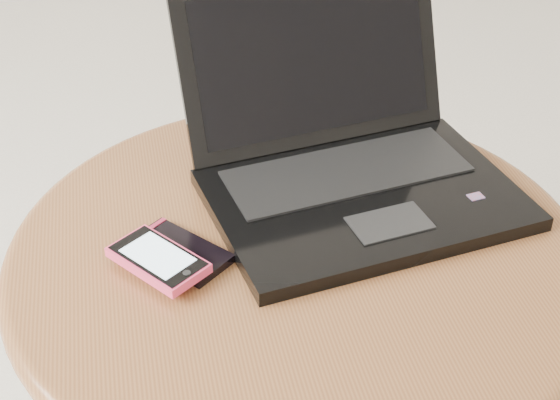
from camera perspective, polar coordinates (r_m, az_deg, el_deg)
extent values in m
cylinder|color=#582413|center=(1.09, 1.08, -13.48)|extent=(0.10, 0.10, 0.45)
cylinder|color=brown|center=(0.92, 1.25, -3.58)|extent=(0.61, 0.61, 0.03)
torus|color=brown|center=(0.92, 1.25, -3.58)|extent=(0.64, 0.64, 0.03)
cube|color=black|center=(0.97, 5.76, 0.04)|extent=(0.38, 0.29, 0.02)
cube|color=black|center=(0.99, 4.58, 1.99)|extent=(0.30, 0.15, 0.00)
cube|color=black|center=(0.92, 7.50, -1.55)|extent=(0.09, 0.07, 0.00)
cube|color=red|center=(0.97, 13.23, 0.24)|extent=(0.02, 0.02, 0.00)
cube|color=black|center=(1.03, 2.23, 9.60)|extent=(0.34, 0.14, 0.20)
cube|color=black|center=(1.03, 2.33, 9.59)|extent=(0.30, 0.11, 0.17)
cube|color=black|center=(0.90, -6.87, -3.52)|extent=(0.11, 0.12, 0.01)
cube|color=#A3223D|center=(0.92, -9.10, -2.08)|extent=(0.05, 0.04, 0.00)
cube|color=#F53B64|center=(0.87, -8.32, -4.08)|extent=(0.11, 0.12, 0.01)
cube|color=black|center=(0.87, -8.36, -3.78)|extent=(0.10, 0.11, 0.00)
cube|color=silver|center=(0.87, -8.36, -3.74)|extent=(0.08, 0.08, 0.00)
cylinder|color=black|center=(0.84, -6.39, -4.96)|extent=(0.01, 0.01, 0.00)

